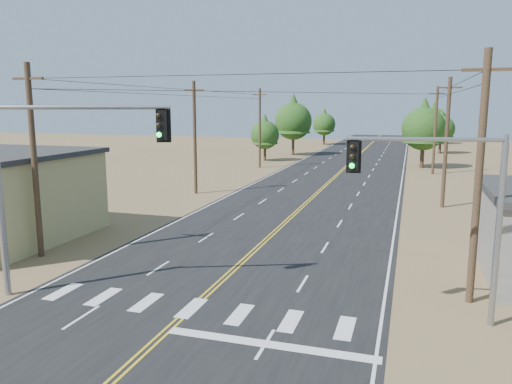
% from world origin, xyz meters
% --- Properties ---
extents(road, '(15.00, 200.00, 0.02)m').
position_xyz_m(road, '(0.00, 30.00, 0.01)').
color(road, black).
rests_on(road, ground).
extents(utility_pole_left_near, '(1.80, 0.30, 10.00)m').
position_xyz_m(utility_pole_left_near, '(-10.50, 12.00, 5.12)').
color(utility_pole_left_near, '#4C3826').
rests_on(utility_pole_left_near, ground).
extents(utility_pole_left_mid, '(1.80, 0.30, 10.00)m').
position_xyz_m(utility_pole_left_mid, '(-10.50, 32.00, 5.12)').
color(utility_pole_left_mid, '#4C3826').
rests_on(utility_pole_left_mid, ground).
extents(utility_pole_left_far, '(1.80, 0.30, 10.00)m').
position_xyz_m(utility_pole_left_far, '(-10.50, 52.00, 5.12)').
color(utility_pole_left_far, '#4C3826').
rests_on(utility_pole_left_far, ground).
extents(utility_pole_right_near, '(1.80, 0.30, 10.00)m').
position_xyz_m(utility_pole_right_near, '(10.50, 12.00, 5.12)').
color(utility_pole_right_near, '#4C3826').
rests_on(utility_pole_right_near, ground).
extents(utility_pole_right_mid, '(1.80, 0.30, 10.00)m').
position_xyz_m(utility_pole_right_mid, '(10.50, 32.00, 5.12)').
color(utility_pole_right_mid, '#4C3826').
rests_on(utility_pole_right_mid, ground).
extents(utility_pole_right_far, '(1.80, 0.30, 10.00)m').
position_xyz_m(utility_pole_right_far, '(10.50, 52.00, 5.12)').
color(utility_pole_right_far, '#4C3826').
rests_on(utility_pole_right_far, ground).
extents(signal_mast_left, '(6.64, 2.85, 8.02)m').
position_xyz_m(signal_mast_left, '(-6.09, 7.82, 5.46)').
color(signal_mast_left, gray).
rests_on(signal_mast_left, ground).
extents(signal_mast_right, '(5.42, 1.24, 6.91)m').
position_xyz_m(signal_mast_right, '(9.47, 9.57, 4.65)').
color(signal_mast_right, gray).
rests_on(signal_mast_right, ground).
extents(tree_left_near, '(4.05, 4.05, 6.75)m').
position_xyz_m(tree_left_near, '(-12.06, 59.75, 4.13)').
color(tree_left_near, '#3F2D1E').
rests_on(tree_left_near, ground).
extents(tree_left_mid, '(5.86, 5.86, 9.77)m').
position_xyz_m(tree_left_mid, '(-10.09, 69.12, 5.98)').
color(tree_left_mid, '#3F2D1E').
rests_on(tree_left_mid, ground).
extents(tree_left_far, '(4.47, 4.47, 7.46)m').
position_xyz_m(tree_left_far, '(-9.00, 92.15, 4.56)').
color(tree_left_far, '#3F2D1E').
rests_on(tree_left_far, ground).
extents(tree_right_near, '(5.39, 5.39, 8.99)m').
position_xyz_m(tree_right_near, '(9.37, 57.81, 5.49)').
color(tree_right_near, '#3F2D1E').
rests_on(tree_right_near, ground).
extents(tree_right_mid, '(4.40, 4.40, 7.33)m').
position_xyz_m(tree_right_mid, '(12.55, 79.03, 4.48)').
color(tree_right_mid, '#3F2D1E').
rests_on(tree_right_mid, ground).
extents(tree_right_far, '(5.21, 5.21, 8.69)m').
position_xyz_m(tree_right_far, '(12.11, 100.76, 5.31)').
color(tree_right_far, '#3F2D1E').
rests_on(tree_right_far, ground).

